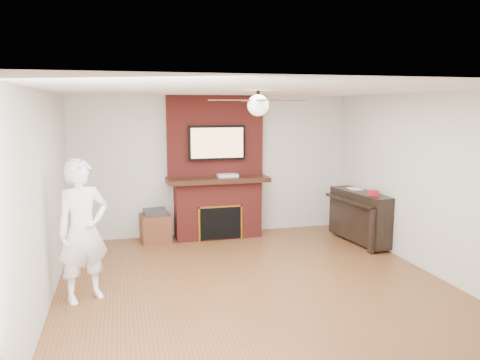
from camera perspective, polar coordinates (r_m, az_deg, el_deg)
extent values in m
cube|color=brown|center=(6.20, 2.09, -13.77)|extent=(5.36, 5.86, 0.18)
cube|color=white|center=(5.73, 2.24, 11.79)|extent=(5.36, 5.86, 0.18)
cube|color=beige|center=(8.55, -3.27, 1.85)|extent=(5.36, 0.18, 2.50)
cube|color=beige|center=(3.28, 16.65, -10.22)|extent=(5.36, 0.18, 2.50)
cube|color=beige|center=(5.67, -23.86, -2.57)|extent=(0.18, 5.86, 2.50)
cube|color=beige|center=(7.00, 22.93, -0.43)|extent=(0.18, 5.86, 2.50)
cube|color=maroon|center=(8.35, -2.77, -3.55)|extent=(1.50, 0.50, 1.00)
cube|color=black|center=(8.22, -2.75, 0.09)|extent=(1.78, 0.64, 0.08)
cube|color=maroon|center=(8.31, -3.04, 5.39)|extent=(1.70, 0.20, 1.42)
cube|color=black|center=(8.15, -2.39, -5.26)|extent=(0.70, 0.06, 0.55)
cube|color=#BF8C2D|center=(8.08, -2.40, -3.28)|extent=(0.78, 0.02, 0.03)
cube|color=#BF8C2D|center=(8.08, -5.00, -5.42)|extent=(0.03, 0.02, 0.61)
cube|color=#BF8C2D|center=(8.23, 0.18, -5.12)|extent=(0.03, 0.02, 0.61)
cube|color=black|center=(8.18, -2.84, 4.56)|extent=(1.00, 0.07, 0.60)
cube|color=#F0BA7F|center=(8.14, -2.78, 4.54)|extent=(0.92, 0.01, 0.52)
cylinder|color=black|center=(5.72, 2.23, 10.19)|extent=(0.04, 0.04, 0.14)
sphere|color=white|center=(5.72, 2.23, 9.09)|extent=(0.26, 0.26, 0.26)
cube|color=black|center=(5.82, 5.39, 9.64)|extent=(0.55, 0.11, 0.01)
cube|color=black|center=(6.04, 1.32, 9.66)|extent=(0.11, 0.55, 0.01)
cube|color=black|center=(5.64, -1.03, 9.71)|extent=(0.55, 0.11, 0.01)
cube|color=black|center=(5.41, 3.24, 9.72)|extent=(0.11, 0.55, 0.01)
imported|color=white|center=(5.85, -18.59, -5.87)|extent=(0.75, 0.66, 1.71)
cube|color=#532A17|center=(8.25, -10.27, -5.74)|extent=(0.53, 0.53, 0.47)
cube|color=#2D2C2F|center=(8.18, -10.32, -3.83)|extent=(0.40, 0.33, 0.09)
cube|color=black|center=(8.23, 14.58, -4.25)|extent=(0.58, 1.39, 0.83)
cube|color=black|center=(7.67, 15.77, -6.05)|extent=(0.06, 0.10, 0.73)
cube|color=black|center=(8.70, 11.79, -4.13)|extent=(0.06, 0.10, 0.73)
cube|color=black|center=(8.06, 13.23, -2.43)|extent=(0.32, 1.25, 0.05)
cube|color=silver|center=(8.37, 13.83, -1.04)|extent=(0.19, 0.26, 0.01)
cube|color=#B21522|center=(7.83, 15.99, -1.53)|extent=(0.12, 0.12, 0.09)
cube|color=silver|center=(8.22, -1.54, 0.56)|extent=(0.36, 0.21, 0.05)
cylinder|color=#C65A17|center=(8.23, -3.67, -6.83)|extent=(0.07, 0.07, 0.14)
cylinder|color=#317C32|center=(8.30, -2.21, -6.85)|extent=(0.07, 0.07, 0.09)
cylinder|color=beige|center=(8.37, -1.89, -6.60)|extent=(0.08, 0.08, 0.12)
cylinder|color=#2C6885|center=(8.32, -0.85, -6.86)|extent=(0.07, 0.07, 0.08)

